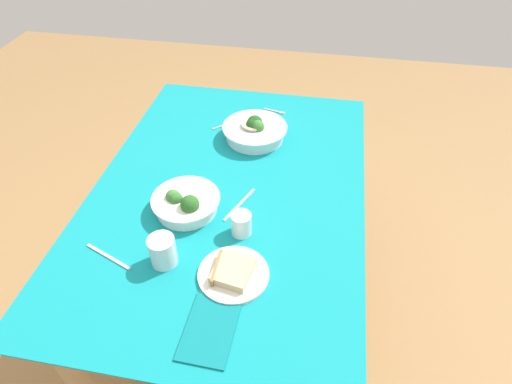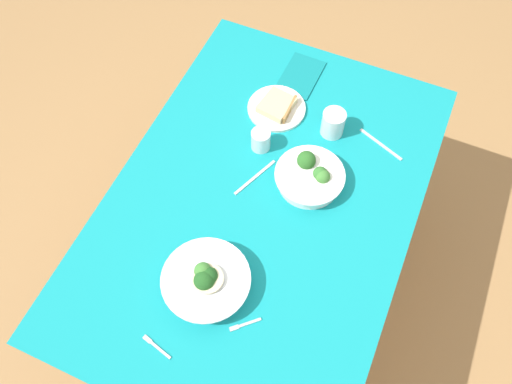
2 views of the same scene
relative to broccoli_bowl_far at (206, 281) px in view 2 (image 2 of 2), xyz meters
The scene contains 12 objects.
ground_plane 0.89m from the broccoli_bowl_far, ahead, with size 6.00×6.00×0.00m, color #9E7547.
dining_table 0.37m from the broccoli_bowl_far, ahead, with size 1.47×1.00×0.78m.
broccoli_bowl_far is the anchor object (origin of this frame).
broccoli_bowl_near 0.50m from the broccoli_bowl_far, 18.20° to the right, with size 0.24×0.24×0.10m.
bread_side_plate 0.73m from the broccoli_bowl_far, ahead, with size 0.22×0.22×0.04m.
water_glass_center 0.72m from the broccoli_bowl_far, 12.39° to the right, with size 0.08×0.08×0.10m, color silver.
water_glass_side 0.55m from the broccoli_bowl_far, ahead, with size 0.07×0.07×0.08m, color silver.
fork_by_far_bowl 0.24m from the broccoli_bowl_far, 166.23° to the left, with size 0.03×0.10×0.00m.
fork_by_near_bowl 0.17m from the broccoli_bowl_far, 113.63° to the right, with size 0.07×0.08×0.00m.
table_knife_left 0.80m from the broccoli_bowl_far, 24.99° to the right, with size 0.19×0.01×0.00m, color #B7B7BC.
table_knife_right 0.42m from the broccoli_bowl_far, ahead, with size 0.19×0.01×0.00m, color #B7B7BC.
napkin_folded_upper 0.91m from the broccoli_bowl_far, ahead, with size 0.21×0.13×0.01m, color #0F777D.
Camera 2 is at (-0.79, -0.32, 2.34)m, focal length 37.02 mm.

